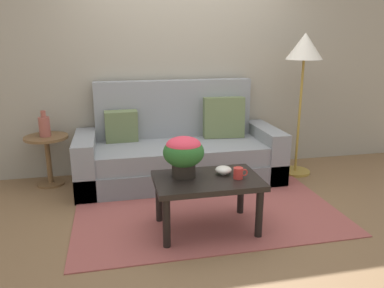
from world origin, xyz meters
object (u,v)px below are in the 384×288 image
snack_bowl (223,170)px  table_vase (44,126)px  couch (180,152)px  side_table (48,151)px  potted_plant (184,152)px  floor_lamp (304,57)px  coffee_table (207,186)px  coffee_mug (239,173)px

snack_bowl → table_vase: table_vase is taller
couch → side_table: 1.47m
potted_plant → floor_lamp: bearing=33.5°
coffee_table → floor_lamp: floor_lamp is taller
coffee_table → coffee_mug: bearing=-13.9°
couch → snack_bowl: (0.17, -1.17, 0.18)m
floor_lamp → potted_plant: (-1.60, -1.06, -0.71)m
potted_plant → table_vase: (-1.29, 1.28, -0.00)m
floor_lamp → coffee_mug: floor_lamp is taller
snack_bowl → table_vase: 2.10m
potted_plant → coffee_mug: 0.49m
potted_plant → coffee_mug: bearing=-18.4°
couch → potted_plant: 1.22m
couch → table_vase: (-1.46, 0.13, 0.35)m
potted_plant → snack_bowl: potted_plant is taller
side_table → table_vase: 0.29m
side_table → coffee_mug: same height
table_vase → snack_bowl: bearing=-38.6°
couch → potted_plant: bearing=-98.6°
couch → floor_lamp: 1.78m
coffee_table → side_table: bearing=137.0°
side_table → snack_bowl: side_table is taller
table_vase → floor_lamp: bearing=-4.4°
coffee_table → couch: bearing=90.5°
snack_bowl → table_vase: (-1.63, 1.31, 0.17)m
coffee_mug → floor_lamp: bearing=46.0°
coffee_table → side_table: 2.02m
couch → side_table: (-1.46, 0.14, 0.06)m
floor_lamp → snack_bowl: bearing=-139.4°
potted_plant → coffee_mug: potted_plant is taller
potted_plant → snack_bowl: 0.39m
coffee_table → potted_plant: potted_plant is taller
coffee_table → coffee_mug: 0.29m
snack_bowl → coffee_mug: bearing=-52.8°
potted_plant → table_vase: 1.82m
snack_bowl → coffee_table: bearing=-158.9°
couch → snack_bowl: couch is taller
snack_bowl → floor_lamp: bearing=40.6°
coffee_table → potted_plant: bearing=155.9°
coffee_mug → coffee_table: bearing=166.1°
side_table → potted_plant: size_ratio=1.64×
floor_lamp → snack_bowl: 1.88m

